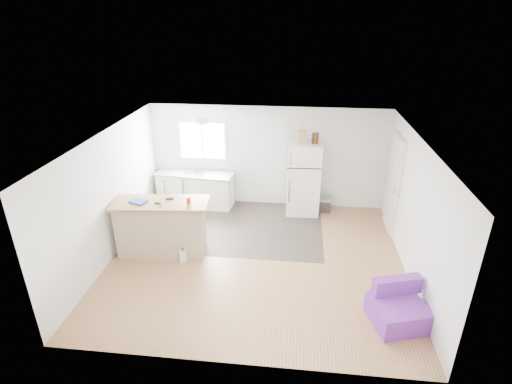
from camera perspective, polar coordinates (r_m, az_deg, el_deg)
room at (r=7.15m, az=0.02°, el=-1.61°), size 5.51×5.01×2.41m
vinyl_zone at (r=8.90m, az=-3.75°, el=-4.79°), size 4.05×2.50×0.00m
window at (r=9.57m, az=-7.65°, el=7.28°), size 1.18×0.06×0.98m
interior_door at (r=8.83m, az=19.04°, el=0.95°), size 0.11×0.92×2.10m
ceiling_fixture at (r=8.07m, az=-7.65°, el=10.03°), size 0.30×0.30×0.07m
kitchen_cabinets at (r=9.75m, az=-8.63°, el=0.47°), size 1.89×0.75×1.09m
peninsula at (r=7.89m, az=-13.35°, el=-4.93°), size 1.85×0.86×1.10m
refrigerator at (r=9.21m, az=6.73°, el=1.97°), size 0.78×0.74×1.69m
cooler at (r=9.59m, az=9.37°, el=-1.65°), size 0.48×0.35×0.34m
purple_seat at (r=6.65m, az=19.59°, el=-15.42°), size 0.94×0.92×0.63m
cleaner_jug at (r=7.75m, az=-10.38°, el=-8.94°), size 0.15×0.13×0.29m
mop at (r=7.94m, az=-13.31°, el=-7.42°), size 0.20×0.34×1.21m
red_cup at (r=7.45m, az=-9.62°, el=-1.19°), size 0.10×0.10×0.12m
blue_tray at (r=7.72m, az=-16.45°, el=-1.29°), size 0.35×0.30×0.04m
tool_a at (r=7.70m, az=-12.24°, el=-0.92°), size 0.15×0.09×0.03m
tool_b at (r=7.57m, az=-13.95°, el=-1.56°), size 0.11×0.07×0.03m
cardboard_box at (r=8.82m, az=6.59°, el=7.84°), size 0.21×0.12×0.30m
bottle_left at (r=8.83m, az=8.21°, el=7.60°), size 0.08×0.08×0.25m
bottle_right at (r=8.84m, az=8.71°, el=7.57°), size 0.07×0.07×0.25m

